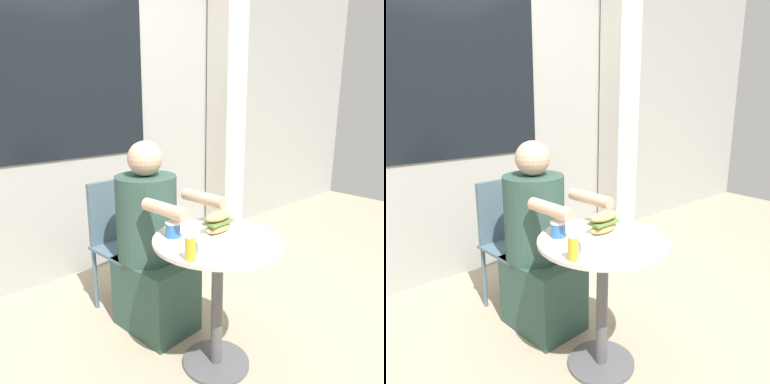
# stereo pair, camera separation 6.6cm
# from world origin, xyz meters

# --- Properties ---
(ground_plane) EXTENTS (8.00, 8.00, 0.00)m
(ground_plane) POSITION_xyz_m (0.00, 0.00, 0.00)
(ground_plane) COLOR tan
(storefront_wall) EXTENTS (8.00, 0.09, 2.80)m
(storefront_wall) POSITION_xyz_m (-0.00, 1.55, 1.40)
(storefront_wall) COLOR #9E9E99
(storefront_wall) RESTS_ON ground_plane
(lattice_pillar) EXTENTS (0.27, 0.27, 2.40)m
(lattice_pillar) POSITION_xyz_m (1.48, 1.35, 1.20)
(lattice_pillar) COLOR beige
(lattice_pillar) RESTS_ON ground_plane
(cafe_table) EXTENTS (0.66, 0.66, 0.73)m
(cafe_table) POSITION_xyz_m (0.00, 0.00, 0.53)
(cafe_table) COLOR beige
(cafe_table) RESTS_ON ground_plane
(diner_chair) EXTENTS (0.41, 0.41, 0.87)m
(diner_chair) POSITION_xyz_m (-0.05, 0.87, 0.52)
(diner_chair) COLOR slate
(diner_chair) RESTS_ON ground_plane
(seated_diner) EXTENTS (0.40, 0.67, 1.17)m
(seated_diner) POSITION_xyz_m (-0.04, 0.52, 0.50)
(seated_diner) COLOR #2D4C42
(seated_diner) RESTS_ON ground_plane
(sandwich_on_plate) EXTENTS (0.20, 0.20, 0.12)m
(sandwich_on_plate) POSITION_xyz_m (0.04, 0.04, 0.78)
(sandwich_on_plate) COLOR white
(sandwich_on_plate) RESTS_ON cafe_table
(drink_cup) EXTENTS (0.08, 0.08, 0.08)m
(drink_cup) POSITION_xyz_m (-0.15, 0.17, 0.77)
(drink_cup) COLOR #336BB7
(drink_cup) RESTS_ON cafe_table
(napkin_box) EXTENTS (0.11, 0.11, 0.06)m
(napkin_box) POSITION_xyz_m (-0.16, -0.05, 0.76)
(napkin_box) COLOR silver
(napkin_box) RESTS_ON cafe_table
(condiment_bottle) EXTENTS (0.05, 0.05, 0.14)m
(condiment_bottle) POSITION_xyz_m (-0.27, -0.10, 0.79)
(condiment_bottle) COLOR gold
(condiment_bottle) RESTS_ON cafe_table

